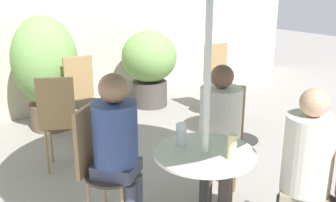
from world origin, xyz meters
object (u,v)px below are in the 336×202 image
object	(u,v)px
cafe_table_far	(243,97)
seated_person_2	(117,141)
potted_plant_1	(45,66)
bistro_chair_5	(218,74)
bistro_chair_0	(328,190)
beer_glass_0	(232,147)
bistro_chair_3	(82,92)
seated_person_0	(305,164)
beer_glass_1	(181,134)
potted_plant_2	(149,63)
bistro_chair_4	(58,116)
bistro_chair_1	(222,131)
cafe_table_near	(204,180)
seated_person_1	(220,123)
bistro_chair_2	(99,159)

from	to	relation	value
cafe_table_far	seated_person_2	bearing A→B (deg)	-162.32
potted_plant_1	bistro_chair_5	bearing A→B (deg)	-24.54
bistro_chair_0	beer_glass_0	world-z (taller)	bistro_chair_0
bistro_chair_0	bistro_chair_3	distance (m)	2.92
cafe_table_far	seated_person_0	world-z (taller)	seated_person_0
beer_glass_1	potted_plant_2	world-z (taller)	potted_plant_2
bistro_chair_4	beer_glass_0	xyz separation A→B (m)	(0.40, -1.85, 0.24)
bistro_chair_4	seated_person_2	size ratio (longest dim) A/B	0.79
bistro_chair_0	beer_glass_1	bearing A→B (deg)	-93.72
bistro_chair_1	seated_person_2	world-z (taller)	seated_person_2
cafe_table_far	bistro_chair_4	world-z (taller)	bistro_chair_4
cafe_table_near	bistro_chair_1	bearing A→B (deg)	36.17
beer_glass_0	potted_plant_2	world-z (taller)	potted_plant_2
seated_person_0	potted_plant_2	distance (m)	3.56
seated_person_2	seated_person_1	bearing A→B (deg)	-45.10
seated_person_0	potted_plant_2	bearing A→B (deg)	-145.40
cafe_table_near	bistro_chair_3	distance (m)	2.29
bistro_chair_4	beer_glass_0	bearing A→B (deg)	131.54
seated_person_0	potted_plant_2	world-z (taller)	seated_person_0
bistro_chair_0	potted_plant_2	xyz separation A→B (m)	(1.08, 3.48, 0.06)
bistro_chair_2	bistro_chair_4	size ratio (longest dim) A/B	1.00
bistro_chair_1	bistro_chair_4	world-z (taller)	same
beer_glass_1	potted_plant_1	xyz separation A→B (m)	(0.08, 2.70, -0.02)
cafe_table_far	bistro_chair_5	distance (m)	0.91
cafe_table_near	bistro_chair_4	size ratio (longest dim) A/B	0.76
seated_person_1	potted_plant_1	world-z (taller)	potted_plant_1
bistro_chair_2	seated_person_0	xyz separation A→B (m)	(0.83, -1.13, 0.16)
cafe_table_near	potted_plant_2	world-z (taller)	potted_plant_2
cafe_table_near	beer_glass_0	size ratio (longest dim) A/B	4.46
bistro_chair_0	bistro_chair_4	bearing A→B (deg)	-107.26
bistro_chair_3	seated_person_1	distance (m)	1.94
bistro_chair_1	bistro_chair_5	world-z (taller)	same
bistro_chair_1	bistro_chair_4	distance (m)	1.55
potted_plant_1	cafe_table_far	bearing A→B (deg)	-47.02
bistro_chair_3	seated_person_0	bearing A→B (deg)	-81.75
beer_glass_1	cafe_table_near	bearing A→B (deg)	-73.07
beer_glass_1	cafe_table_far	bearing A→B (deg)	29.62
seated_person_0	bistro_chair_1	bearing A→B (deg)	-141.14
seated_person_0	beer_glass_0	bearing A→B (deg)	-83.34
beer_glass_1	potted_plant_2	xyz separation A→B (m)	(1.60, 2.68, -0.18)
cafe_table_near	bistro_chair_4	world-z (taller)	bistro_chair_4
cafe_table_far	bistro_chair_3	distance (m)	1.83
bistro_chair_0	bistro_chair_2	size ratio (longest dim) A/B	1.00
bistro_chair_2	beer_glass_1	size ratio (longest dim) A/B	6.22
bistro_chair_0	seated_person_2	size ratio (longest dim) A/B	0.79
seated_person_0	seated_person_2	world-z (taller)	same
potted_plant_2	cafe_table_far	bearing A→B (deg)	-86.69
cafe_table_far	seated_person_1	world-z (taller)	seated_person_1
cafe_table_near	bistro_chair_2	xyz separation A→B (m)	(-0.46, 0.63, 0.05)
bistro_chair_2	potted_plant_2	distance (m)	3.00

